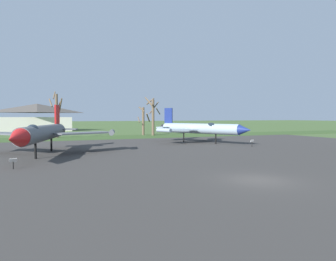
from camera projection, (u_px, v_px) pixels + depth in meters
ground_plane at (258, 181)px, 19.25m from camera, size 600.00×600.00×0.00m
asphalt_apron at (172, 154)px, 32.65m from camera, size 78.68×48.23×0.05m
grass_verge_strip at (116, 137)px, 60.54m from camera, size 138.68×12.00×0.06m
jet_fighter_front_left at (200, 128)px, 47.21m from camera, size 12.70×15.60×5.76m
info_placard_front_left at (252, 143)px, 40.93m from camera, size 0.47×0.22×1.02m
jet_fighter_front_right at (43, 133)px, 31.68m from camera, size 15.27×18.11×5.75m
info_placard_front_right at (13, 162)px, 23.31m from camera, size 0.60×0.31×0.90m
bare_tree_far_left at (57, 113)px, 58.76m from camera, size 2.61×2.55×9.31m
bare_tree_left_of_center at (143, 120)px, 67.53m from camera, size 3.06×2.99×6.60m
bare_tree_center at (153, 114)px, 66.55m from camera, size 3.61×3.40×8.75m
visitor_building at (37, 117)px, 88.60m from camera, size 20.10×13.23×8.22m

